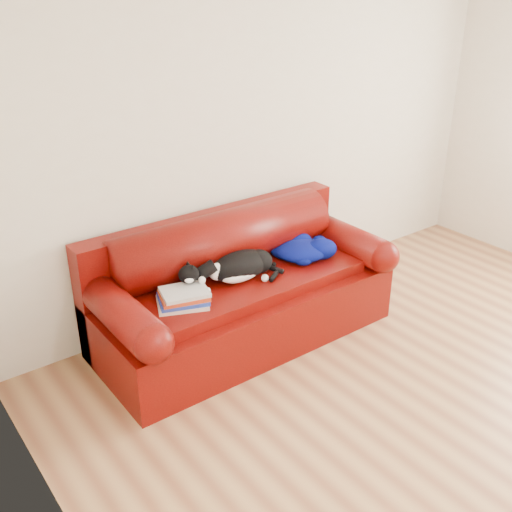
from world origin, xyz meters
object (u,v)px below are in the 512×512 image
Objects in this scene: sofa_base at (244,308)px; book_stack at (183,298)px; cat at (240,267)px; blanket at (303,249)px.

sofa_base is 0.63m from book_stack.
book_stack is 0.60× the size of cat.
book_stack is at bearing -159.77° from cat.
book_stack reaches higher than sofa_base.
cat reaches higher than blanket.
cat is at bearing -147.11° from sofa_base.
sofa_base is at bearing 177.46° from blanket.
cat reaches higher than sofa_base.
cat reaches higher than book_stack.
sofa_base is at bearing 10.64° from book_stack.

